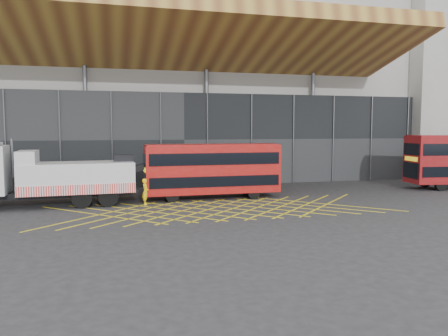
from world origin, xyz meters
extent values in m
plane|color=#252527|center=(0.00, 0.00, 0.00)|extent=(120.00, 120.00, 0.00)
cube|color=yellow|center=(-4.80, 0.00, 0.01)|extent=(7.16, 7.16, 0.01)
cube|color=yellow|center=(-4.80, 0.00, 0.01)|extent=(7.16, 7.16, 0.01)
cube|color=yellow|center=(-3.20, 0.00, 0.01)|extent=(7.16, 7.16, 0.01)
cube|color=yellow|center=(-3.20, 0.00, 0.01)|extent=(7.16, 7.16, 0.01)
cube|color=yellow|center=(-1.60, 0.00, 0.01)|extent=(7.16, 7.16, 0.01)
cube|color=yellow|center=(-1.60, 0.00, 0.01)|extent=(7.16, 7.16, 0.01)
cube|color=yellow|center=(0.00, 0.00, 0.01)|extent=(7.16, 7.16, 0.01)
cube|color=yellow|center=(0.00, 0.00, 0.01)|extent=(7.16, 7.16, 0.01)
cube|color=yellow|center=(1.60, 0.00, 0.01)|extent=(7.16, 7.16, 0.01)
cube|color=yellow|center=(1.60, 0.00, 0.01)|extent=(7.16, 7.16, 0.01)
cube|color=yellow|center=(3.20, 0.00, 0.01)|extent=(7.16, 7.16, 0.01)
cube|color=yellow|center=(3.20, 0.00, 0.01)|extent=(7.16, 7.16, 0.01)
cube|color=yellow|center=(4.80, 0.00, 0.01)|extent=(7.16, 7.16, 0.01)
cube|color=yellow|center=(4.80, 0.00, 0.01)|extent=(7.16, 7.16, 0.01)
cube|color=yellow|center=(6.40, 0.00, 0.01)|extent=(7.16, 7.16, 0.01)
cube|color=yellow|center=(6.40, 0.00, 0.01)|extent=(7.16, 7.16, 0.01)
cube|color=yellow|center=(8.00, 0.00, 0.01)|extent=(7.16, 7.16, 0.01)
cube|color=yellow|center=(8.00, 0.00, 0.01)|extent=(7.16, 7.16, 0.01)
cube|color=yellow|center=(9.60, 0.00, 0.01)|extent=(7.16, 7.16, 0.01)
cube|color=yellow|center=(9.60, 0.00, 0.01)|extent=(7.16, 7.16, 0.01)
cube|color=gray|center=(2.00, 19.00, 9.00)|extent=(55.00, 14.00, 18.00)
cube|color=black|center=(2.00, 11.70, 4.00)|extent=(55.00, 0.80, 8.00)
cube|color=brown|center=(0.00, 8.00, 11.50)|extent=(40.00, 11.93, 4.07)
cylinder|color=#595B60|center=(-6.00, 11.50, 5.00)|extent=(0.36, 0.36, 10.00)
cylinder|color=#595B60|center=(4.00, 11.50, 5.00)|extent=(0.36, 0.36, 10.00)
cylinder|color=#595B60|center=(14.00, 11.50, 5.00)|extent=(0.36, 0.36, 10.00)
cube|color=gray|center=(32.00, 16.00, 10.00)|extent=(15.00, 12.00, 20.00)
cube|color=black|center=(-7.76, 3.58, 0.79)|extent=(10.81, 1.69, 0.40)
cube|color=silver|center=(-6.17, 3.67, 1.87)|extent=(7.16, 3.19, 1.81)
cube|color=red|center=(-6.10, 2.22, 1.19)|extent=(7.02, 0.43, 0.62)
cube|color=silver|center=(-9.11, 3.51, 3.17)|extent=(1.27, 2.77, 0.79)
cube|color=black|center=(-3.23, 3.82, 2.95)|extent=(1.39, 0.64, 0.57)
cube|color=black|center=(-2.10, 3.88, 2.38)|extent=(2.49, 0.53, 1.22)
cylinder|color=black|center=(-4.30, 2.57, 0.62)|extent=(1.27, 0.46, 1.25)
cylinder|color=black|center=(-4.43, 4.95, 0.62)|extent=(1.27, 0.46, 1.25)
cylinder|color=#595B60|center=(-10.19, 4.59, 3.06)|extent=(0.16, 0.16, 2.49)
cube|color=#9E0F0C|center=(2.85, 4.14, 2.12)|extent=(9.48, 2.25, 3.34)
cube|color=black|center=(2.85, 4.14, 1.33)|extent=(9.10, 2.31, 0.73)
cube|color=black|center=(2.85, 4.14, 2.88)|extent=(9.10, 2.31, 0.82)
cube|color=black|center=(-1.90, 4.11, 1.38)|extent=(0.07, 1.93, 1.12)
cube|color=black|center=(-1.90, 4.11, 2.88)|extent=(0.07, 1.93, 0.82)
cube|color=yellow|center=(-1.91, 4.11, 2.19)|extent=(0.07, 1.54, 0.30)
cube|color=#9E0F0C|center=(2.85, 4.14, 3.81)|extent=(9.29, 2.07, 0.10)
cylinder|color=black|center=(-0.16, 3.17, 0.45)|extent=(0.90, 0.26, 0.89)
cylinder|color=black|center=(-0.17, 5.07, 0.45)|extent=(0.90, 0.26, 0.89)
cylinder|color=black|center=(5.61, 3.21, 0.45)|extent=(0.90, 0.26, 0.89)
cylinder|color=black|center=(5.59, 5.10, 0.45)|extent=(0.90, 0.26, 0.89)
cube|color=black|center=(19.51, 4.71, 1.57)|extent=(0.32, 2.20, 1.28)
cube|color=black|center=(19.51, 4.71, 3.29)|extent=(0.32, 2.20, 0.93)
cube|color=yellow|center=(19.50, 4.71, 2.50)|extent=(0.26, 1.75, 0.34)
cylinder|color=black|center=(21.35, 3.38, 0.51)|extent=(1.05, 0.41, 1.02)
cylinder|color=black|center=(21.61, 5.57, 0.51)|extent=(1.05, 0.41, 1.02)
imported|color=yellow|center=(-1.96, 2.71, 0.86)|extent=(0.48, 0.67, 1.71)
camera|label=1|loc=(-3.96, -25.73, 4.93)|focal=35.00mm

